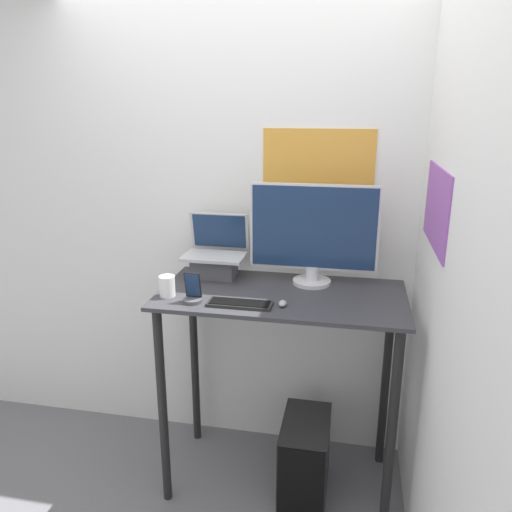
% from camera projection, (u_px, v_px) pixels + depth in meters
% --- Properties ---
extents(wall_back, '(6.00, 0.06, 2.60)m').
position_uv_depth(wall_back, '(293.00, 230.00, 2.72)').
color(wall_back, silver).
rests_on(wall_back, ground_plane).
extents(wall_side_right, '(0.06, 6.00, 2.60)m').
position_uv_depth(wall_side_right, '(444.00, 281.00, 1.94)').
color(wall_side_right, silver).
rests_on(wall_side_right, ground_plane).
extents(desk, '(1.19, 0.61, 1.08)m').
position_uv_depth(desk, '(281.00, 332.00, 2.48)').
color(desk, '#333338').
rests_on(desk, ground_plane).
extents(laptop, '(0.32, 0.24, 0.32)m').
position_uv_depth(laptop, '(215.00, 260.00, 2.63)').
color(laptop, '#4C4C51').
rests_on(laptop, desk).
extents(monitor, '(0.64, 0.19, 0.51)m').
position_uv_depth(monitor, '(313.00, 236.00, 2.47)').
color(monitor, silver).
rests_on(monitor, desk).
extents(keyboard, '(0.30, 0.10, 0.02)m').
position_uv_depth(keyboard, '(240.00, 304.00, 2.26)').
color(keyboard, black).
rests_on(keyboard, desk).
extents(mouse, '(0.04, 0.06, 0.03)m').
position_uv_depth(mouse, '(283.00, 303.00, 2.25)').
color(mouse, '#99999E').
rests_on(mouse, desk).
extents(cell_phone, '(0.09, 0.09, 0.14)m').
position_uv_depth(cell_phone, '(193.00, 294.00, 2.30)').
color(cell_phone, '#4C4C51').
rests_on(cell_phone, desk).
extents(computer_tower, '(0.24, 0.41, 0.41)m').
position_uv_depth(computer_tower, '(305.00, 456.00, 2.59)').
color(computer_tower, black).
rests_on(computer_tower, ground_plane).
extents(mug, '(0.08, 0.08, 0.10)m').
position_uv_depth(mug, '(167.00, 286.00, 2.36)').
color(mug, white).
rests_on(mug, desk).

